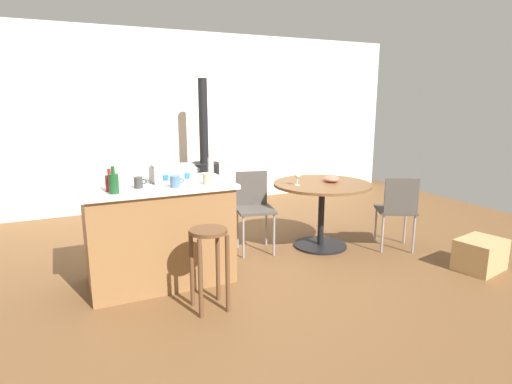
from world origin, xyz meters
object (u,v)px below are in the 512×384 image
at_px(serving_bowl, 331,179).
at_px(bottle_2, 211,167).
at_px(folding_chair_far, 397,207).
at_px(toolbox, 173,173).
at_px(folding_chair_near, 254,204).
at_px(wood_stove, 205,179).
at_px(cup_4, 175,182).
at_px(dining_table, 322,198).
at_px(bottle_1, 114,183).
at_px(wine_glass, 298,176).
at_px(cup_1, 193,171).
at_px(wooden_stool, 209,253).
at_px(cardboard_box, 480,255).
at_px(cup_2, 207,179).
at_px(cup_3, 139,182).
at_px(bottle_0, 110,182).
at_px(cup_0, 111,179).
at_px(kitchen_island, 159,233).

bearing_deg(serving_bowl, bottle_2, -178.95).
height_order(folding_chair_far, bottle_2, bottle_2).
bearing_deg(bottle_2, toolbox, -168.61).
xyz_separation_m(folding_chair_near, folding_chair_far, (1.44, -0.69, -0.03)).
height_order(wood_stove, cup_4, wood_stove).
xyz_separation_m(dining_table, cup_4, (-1.78, -0.38, 0.40)).
bearing_deg(bottle_1, folding_chair_far, -0.83).
xyz_separation_m(toolbox, wine_glass, (1.40, 0.11, -0.15)).
xyz_separation_m(folding_chair_near, cup_1, (-0.73, -0.13, 0.45)).
bearing_deg(bottle_2, folding_chair_near, 23.47).
bearing_deg(cup_1, wooden_stool, -100.37).
bearing_deg(cup_4, cardboard_box, -17.19).
xyz_separation_m(toolbox, cup_1, (0.25, 0.20, -0.02)).
distance_m(bottle_2, cup_2, 0.40).
bearing_deg(cup_3, bottle_0, -174.81).
xyz_separation_m(bottle_0, bottle_2, (0.98, 0.28, 0.03)).
bearing_deg(wood_stove, serving_bowl, -68.13).
bearing_deg(wooden_stool, bottle_2, 69.16).
xyz_separation_m(dining_table, bottle_1, (-2.29, -0.42, 0.44)).
xyz_separation_m(folding_chair_far, wood_stove, (-1.40, 2.53, 0.01)).
relative_size(bottle_0, cup_1, 1.72).
distance_m(wooden_stool, folding_chair_far, 2.39).
height_order(cup_0, cup_1, cup_1).
xyz_separation_m(wooden_stool, cup_0, (-0.61, 0.88, 0.50)).
relative_size(bottle_2, cardboard_box, 0.55).
height_order(bottle_0, cup_0, bottle_0).
bearing_deg(bottle_2, dining_table, 0.91).
xyz_separation_m(bottle_2, cup_2, (-0.16, -0.36, -0.05)).
bearing_deg(bottle_1, folding_chair_near, 22.88).
bearing_deg(cup_3, folding_chair_near, 21.22).
distance_m(bottle_2, cup_4, 0.58).
bearing_deg(wine_glass, wood_stove, 100.55).
distance_m(wood_stove, cup_1, 2.17).
height_order(wine_glass, cardboard_box, wine_glass).
xyz_separation_m(bottle_2, cup_0, (-0.94, 0.03, -0.06)).
distance_m(dining_table, bottle_2, 1.40).
bearing_deg(folding_chair_far, toolbox, 171.52).
distance_m(kitchen_island, serving_bowl, 2.05).
bearing_deg(cup_0, bottle_1, -93.15).
bearing_deg(folding_chair_far, serving_bowl, 140.78).
xyz_separation_m(toolbox, bottle_0, (-0.58, -0.20, -0.00)).
relative_size(wooden_stool, serving_bowl, 3.75).
relative_size(folding_chair_near, bottle_2, 3.43).
height_order(bottle_0, cup_3, bottle_0).
bearing_deg(folding_chair_far, bottle_1, 179.17).
relative_size(serving_bowl, cardboard_box, 0.39).
height_order(wooden_stool, cup_2, cup_2).
bearing_deg(kitchen_island, folding_chair_far, -6.90).
relative_size(dining_table, wood_stove, 0.56).
relative_size(cup_0, serving_bowl, 0.61).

